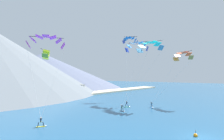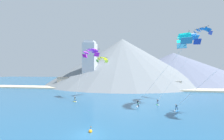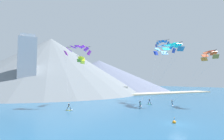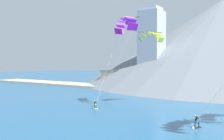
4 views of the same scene
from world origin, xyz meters
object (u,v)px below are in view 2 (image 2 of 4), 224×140
parafoil_kite_far_left (189,40)px  race_marker_buoy (90,131)px  kitesurfer_mid_center (138,105)px  parafoil_kite_distant_high_outer (102,59)px  kitesurfer_near_lead (75,100)px  kitesurfer_near_trail (176,109)px  parafoil_kite_mid_center (183,39)px  parafoil_kite_distant_low_drift (202,31)px  kitesurfer_far_left (158,103)px  parafoil_kite_near_lead (91,52)px

parafoil_kite_far_left → race_marker_buoy: (-21.79, -22.96, -18.18)m
kitesurfer_mid_center → parafoil_kite_distant_high_outer: (-12.53, 12.95, 13.29)m
parafoil_kite_distant_high_outer → parafoil_kite_far_left: bearing=-16.7°
kitesurfer_near_lead → kitesurfer_near_trail: kitesurfer_near_lead is taller
parafoil_kite_mid_center → parafoil_kite_far_left: parafoil_kite_far_left is taller
parafoil_kite_far_left → parafoil_kite_distant_low_drift: parafoil_kite_distant_low_drift is taller
kitesurfer_near_trail → kitesurfer_mid_center: (-8.88, 3.14, 0.03)m
kitesurfer_near_trail → race_marker_buoy: bearing=-137.4°
kitesurfer_far_left → parafoil_kite_distant_high_outer: (-18.07, 10.56, 13.33)m
kitesurfer_near_trail → parafoil_kite_distant_high_outer: parafoil_kite_distant_high_outer is taller
parafoil_kite_near_lead → race_marker_buoy: (8.05, -26.03, -15.57)m
kitesurfer_far_left → parafoil_kite_near_lead: size_ratio=0.12×
parafoil_kite_far_left → parafoil_kite_distant_low_drift: bearing=47.3°
parafoil_kite_near_lead → kitesurfer_far_left: bearing=-14.8°
parafoil_kite_near_lead → race_marker_buoy: bearing=-72.8°
parafoil_kite_distant_high_outer → parafoil_kite_mid_center: bearing=-31.4°
kitesurfer_far_left → race_marker_buoy: bearing=-122.2°
kitesurfer_far_left → parafoil_kite_mid_center: bearing=-34.9°
parafoil_kite_near_lead → parafoil_kite_far_left: bearing=-5.9°
parafoil_kite_distant_high_outer → race_marker_buoy: (5.17, -31.05, -13.64)m
kitesurfer_mid_center → parafoil_kite_far_left: (14.43, 4.87, 17.83)m
kitesurfer_mid_center → parafoil_kite_far_left: size_ratio=0.10×
parafoil_kite_mid_center → parafoil_kite_near_lead: bearing=160.5°
kitesurfer_near_trail → parafoil_kite_distant_low_drift: size_ratio=0.33×
kitesurfer_near_lead → kitesurfer_far_left: size_ratio=0.96×
kitesurfer_mid_center → parafoil_kite_distant_low_drift: 31.85m
kitesurfer_near_lead → race_marker_buoy: (11.37, -21.08, -0.33)m
parafoil_kite_distant_low_drift → race_marker_buoy: parafoil_kite_distant_low_drift is taller
parafoil_kite_near_lead → parafoil_kite_distant_high_outer: 6.09m
parafoil_kite_distant_high_outer → parafoil_kite_distant_low_drift: size_ratio=1.06×
parafoil_kite_mid_center → parafoil_kite_distant_low_drift: size_ratio=3.38×
parafoil_kite_distant_low_drift → parafoil_kite_mid_center: bearing=-126.2°
kitesurfer_near_lead → parafoil_kite_near_lead: (3.32, 4.96, 15.24)m
parafoil_kite_near_lead → parafoil_kite_far_left: (29.84, -3.08, 2.61)m
kitesurfer_near_lead → kitesurfer_mid_center: (18.73, -2.98, 0.01)m
parafoil_kite_mid_center → parafoil_kite_far_left: (3.37, 6.32, 1.10)m
kitesurfer_mid_center → kitesurfer_far_left: bearing=23.4°
kitesurfer_far_left → parafoil_kite_mid_center: 18.06m
parafoil_kite_distant_high_outer → parafoil_kite_distant_low_drift: (32.94, -1.61, 8.37)m
kitesurfer_near_lead → parafoil_kite_distant_high_outer: (6.20, 9.97, 13.31)m
parafoil_kite_mid_center → race_marker_buoy: size_ratio=16.73×
kitesurfer_near_lead → parafoil_kite_near_lead: bearing=56.2°
parafoil_kite_distant_low_drift → kitesurfer_far_left: bearing=-149.0°
kitesurfer_near_trail → parafoil_kite_distant_high_outer: size_ratio=0.31×
kitesurfer_mid_center → kitesurfer_near_trail: bearing=-19.5°
kitesurfer_near_trail → kitesurfer_far_left: bearing=121.1°
parafoil_kite_near_lead → parafoil_kite_distant_low_drift: bearing=5.4°
parafoil_kite_distant_high_outer → race_marker_buoy: size_ratio=5.25×
parafoil_kite_distant_high_outer → race_marker_buoy: parafoil_kite_distant_high_outer is taller
kitesurfer_near_lead → parafoil_kite_near_lead: 16.36m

